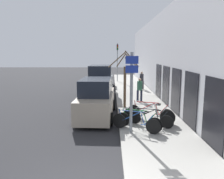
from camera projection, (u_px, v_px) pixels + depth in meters
ground_plane at (103, 100)px, 16.30m from camera, size 80.00×80.00×0.00m
sidewalk_curb at (134, 93)px, 19.04m from camera, size 3.20×32.00×0.15m
building_facade at (156, 56)px, 18.43m from camera, size 0.23×32.00×6.50m
signpost at (132, 90)px, 8.97m from camera, size 0.52×0.14×3.37m
bicycle_0 at (136, 122)px, 9.38m from camera, size 1.96×1.14×0.90m
bicycle_1 at (139, 121)px, 9.62m from camera, size 1.89×1.18×0.89m
bicycle_2 at (151, 118)px, 10.03m from camera, size 1.90×1.04×0.83m
bicycle_3 at (149, 115)px, 10.38m from camera, size 2.41×0.69×0.99m
bicycle_4 at (150, 112)px, 10.91m from camera, size 2.11×1.25×0.94m
parked_car_0 at (97, 100)px, 11.85m from camera, size 2.10×4.78×2.14m
parked_car_1 at (101, 83)px, 17.48m from camera, size 2.14×4.82×2.55m
parked_car_2 at (103, 77)px, 23.34m from camera, size 2.04×4.45×2.15m
pedestrian_near at (140, 88)px, 15.20m from camera, size 0.41×0.36×1.63m
pedestrian_far at (142, 79)px, 20.29m from camera, size 0.43×0.37×1.66m
street_tree at (125, 80)px, 13.27m from camera, size 1.86×1.34×3.49m
traffic_light at (118, 57)px, 25.98m from camera, size 0.20×0.30×4.50m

